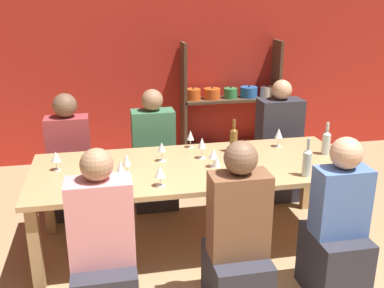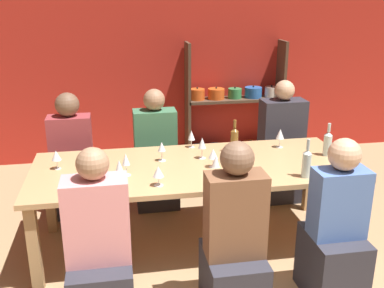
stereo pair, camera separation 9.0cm
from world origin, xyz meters
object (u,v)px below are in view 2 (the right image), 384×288
at_px(shelf_unit, 234,116).
at_px(wine_glass_empty_c, 119,167).
at_px(wine_bottle_green, 307,163).
at_px(wine_glass_white_a, 162,147).
at_px(wine_glass_white_d, 191,136).
at_px(wine_glass_red_c, 202,144).
at_px(wine_glass_white_c, 213,154).
at_px(wine_glass_red_a, 280,134).
at_px(wine_glass_white_b, 56,156).
at_px(person_far_c, 156,162).
at_px(dining_table, 194,173).
at_px(wine_glass_red_b, 158,172).
at_px(person_near_a, 100,262).
at_px(wine_glass_white_e, 126,160).
at_px(person_far_a, 73,168).
at_px(wine_glass_empty_b, 216,162).
at_px(person_near_c, 234,250).
at_px(person_near_b, 335,241).
at_px(wine_bottle_amber, 234,139).
at_px(wine_glass_empty_a, 96,158).
at_px(person_far_b, 280,155).

xyz_separation_m(shelf_unit, wine_glass_empty_c, (-1.52, -2.34, 0.31)).
height_order(wine_bottle_green, wine_glass_white_a, wine_bottle_green).
xyz_separation_m(wine_glass_white_d, wine_glass_red_c, (0.04, -0.30, 0.02)).
distance_m(wine_glass_white_c, wine_glass_red_a, 0.80).
height_order(wine_glass_white_b, person_far_c, person_far_c).
distance_m(dining_table, person_far_c, 0.95).
relative_size(wine_bottle_green, wine_glass_empty_c, 1.73).
height_order(shelf_unit, wine_glass_empty_c, shelf_unit).
height_order(dining_table, wine_glass_red_b, wine_glass_red_b).
height_order(wine_bottle_green, wine_glass_white_c, wine_bottle_green).
bearing_deg(person_near_a, wine_glass_white_e, 73.73).
relative_size(wine_glass_white_a, person_far_a, 0.14).
xyz_separation_m(wine_glass_empty_b, person_near_c, (-0.01, -0.60, -0.40)).
bearing_deg(wine_glass_red_c, wine_glass_white_e, -157.64).
relative_size(wine_glass_white_c, wine_glass_white_d, 0.98).
relative_size(wine_glass_white_b, wine_glass_red_b, 1.03).
xyz_separation_m(shelf_unit, wine_glass_white_e, (-1.47, -2.22, 0.31)).
relative_size(dining_table, person_near_b, 2.21).
relative_size(wine_glass_white_e, person_near_b, 0.15).
relative_size(wine_bottle_amber, person_near_b, 0.25).
height_order(wine_glass_white_e, person_far_c, person_far_c).
xyz_separation_m(wine_glass_white_a, wine_glass_red_c, (0.34, -0.00, 0.01)).
bearing_deg(wine_bottle_green, wine_glass_white_e, 168.68).
bearing_deg(person_near_a, person_near_b, -0.92).
relative_size(shelf_unit, wine_glass_white_d, 9.35).
bearing_deg(person_near_c, person_far_a, 124.35).
bearing_deg(wine_glass_white_d, shelf_unit, 62.65).
xyz_separation_m(dining_table, wine_glass_white_a, (-0.25, 0.15, 0.19)).
distance_m(wine_glass_white_c, person_far_a, 1.57).
xyz_separation_m(wine_glass_red_a, person_far_a, (-1.91, 0.56, -0.42)).
distance_m(dining_table, person_near_c, 0.89).
relative_size(wine_glass_white_b, wine_glass_red_a, 0.89).
relative_size(wine_glass_empty_a, person_near_b, 0.14).
bearing_deg(person_far_b, wine_bottle_green, 77.14).
distance_m(wine_glass_empty_a, wine_glass_white_d, 0.96).
relative_size(wine_glass_empty_a, wine_glass_white_e, 0.90).
bearing_deg(shelf_unit, wine_glass_empty_a, -128.80).
bearing_deg(person_far_c, wine_glass_white_e, 72.48).
xyz_separation_m(wine_glass_red_c, person_far_b, (0.99, 0.71, -0.42)).
bearing_deg(wine_bottle_amber, wine_bottle_green, -58.56).
xyz_separation_m(shelf_unit, wine_glass_white_a, (-1.16, -1.95, 0.31)).
height_order(person_near_a, person_far_c, person_near_a).
bearing_deg(wine_glass_white_c, person_far_a, 142.18).
xyz_separation_m(dining_table, wine_glass_white_b, (-1.10, 0.11, 0.18)).
height_order(wine_glass_white_a, wine_glass_red_b, wine_glass_white_a).
height_order(wine_glass_white_b, person_near_c, person_near_c).
height_order(wine_glass_red_b, person_near_c, person_near_c).
distance_m(person_near_b, person_near_c, 0.72).
bearing_deg(wine_glass_white_c, wine_glass_empty_c, -167.19).
distance_m(person_far_a, person_far_c, 0.82).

